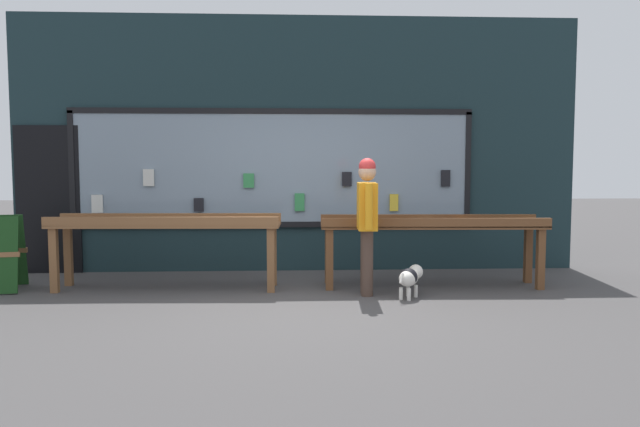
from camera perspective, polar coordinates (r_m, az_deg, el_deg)
The scene contains 7 objects.
ground_plane at distance 6.92m, azimuth -1.59°, elevation -8.48°, with size 40.00×40.00×0.00m, color #474444.
shopfront_facade at distance 9.13m, azimuth -2.36°, elevation 6.12°, with size 8.12×0.29×3.67m.
display_table_left at distance 7.97m, azimuth -13.89°, elevation -1.41°, with size 2.84×0.71×0.93m.
display_table_right at distance 8.04m, azimuth 10.23°, elevation -1.46°, with size 2.84×0.72×0.90m.
person_browsing at distance 7.40m, azimuth 4.32°, elevation -0.22°, with size 0.24×0.65×1.63m.
small_dog at distance 7.37m, azimuth 8.22°, elevation -5.77°, with size 0.39×0.50×0.37m.
sandwich_board_sign at distance 8.63m, azimuth -27.13°, elevation -3.21°, with size 0.59×0.72×0.92m.
Camera 1 is at (-0.15, -6.74, 1.57)m, focal length 35.00 mm.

